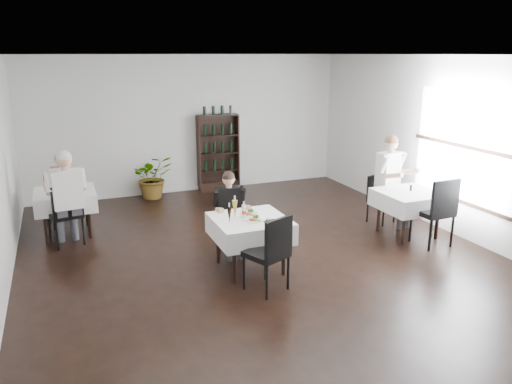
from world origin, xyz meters
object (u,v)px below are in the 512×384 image
main_table (250,228)px  potted_tree (153,177)px  wine_shelf (218,153)px  diner_main (230,207)px

main_table → potted_tree: size_ratio=1.10×
wine_shelf → potted_tree: wine_shelf is taller
wine_shelf → potted_tree: size_ratio=1.87×
potted_tree → wine_shelf: bearing=4.3°
main_table → diner_main: (-0.08, 0.63, 0.14)m
wine_shelf → potted_tree: 1.56m
main_table → potted_tree: 4.25m
wine_shelf → main_table: (-0.90, -4.31, -0.23)m
wine_shelf → diner_main: size_ratio=1.34×
potted_tree → diner_main: (0.53, -3.57, 0.29)m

